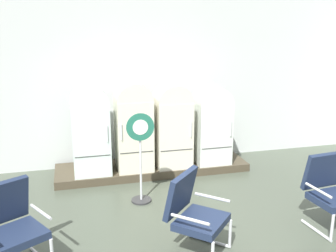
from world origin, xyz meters
TOP-DOWN VIEW (x-y plane):
  - back_wall at (0.00, 3.66)m, footprint 11.76×0.12m
  - display_plinth at (0.00, 3.02)m, footprint 3.61×0.95m
  - refrigerator_0 at (-1.13, 2.90)m, footprint 0.65×0.64m
  - refrigerator_1 at (-0.37, 2.91)m, footprint 0.64×0.66m
  - refrigerator_2 at (0.36, 2.91)m, footprint 0.65×0.67m
  - refrigerator_3 at (1.14, 2.90)m, footprint 0.64×0.64m
  - armchair_left at (-2.20, 0.50)m, footprint 0.87×0.88m
  - armchair_right at (1.98, 0.43)m, footprint 0.73×0.73m
  - armchair_center at (-0.07, 0.27)m, footprint 0.90×0.90m
  - sign_stand at (-0.44, 1.80)m, footprint 0.43×0.32m

SIDE VIEW (x-z plane):
  - display_plinth at x=0.00m, z-range 0.00..0.14m
  - armchair_left at x=-2.20m, z-range 0.04..1.06m
  - armchair_right at x=1.98m, z-range 0.04..1.06m
  - armchair_center at x=-0.07m, z-range 0.04..1.06m
  - sign_stand at x=-0.44m, z-range -0.04..1.42m
  - refrigerator_3 at x=1.14m, z-range 0.19..1.68m
  - refrigerator_2 at x=0.36m, z-range 0.19..1.75m
  - refrigerator_0 at x=-1.13m, z-range 0.19..1.80m
  - refrigerator_1 at x=-0.37m, z-range 0.19..1.81m
  - back_wall at x=0.00m, z-range 0.01..3.24m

